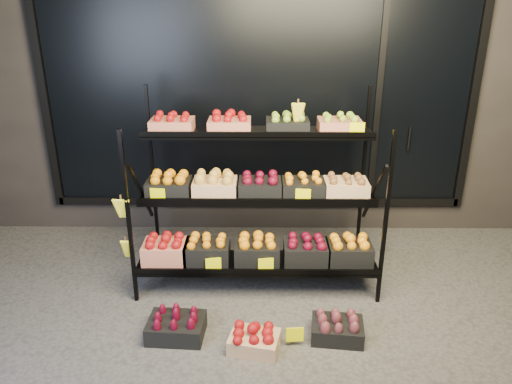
{
  "coord_description": "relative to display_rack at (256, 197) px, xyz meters",
  "views": [
    {
      "loc": [
        0.03,
        -3.42,
        2.45
      ],
      "look_at": [
        -0.01,
        0.55,
        0.85
      ],
      "focal_mm": 35.0,
      "sensor_mm": 36.0,
      "label": 1
    }
  ],
  "objects": [
    {
      "name": "floor_crate_midright",
      "position": [
        -0.0,
        -1.04,
        -0.7
      ],
      "size": [
        0.4,
        0.33,
        0.19
      ],
      "rotation": [
        0.0,
        0.0,
        -0.21
      ],
      "color": "tan",
      "rests_on": "ground"
    },
    {
      "name": "building",
      "position": [
        0.01,
        1.99,
        0.96
      ],
      "size": [
        6.0,
        2.08,
        3.5
      ],
      "color": "#2D2826",
      "rests_on": "ground"
    },
    {
      "name": "floor_crate_right",
      "position": [
        0.62,
        -0.9,
        -0.69
      ],
      "size": [
        0.42,
        0.33,
        0.2
      ],
      "rotation": [
        0.0,
        0.0,
        -0.11
      ],
      "color": "black",
      "rests_on": "ground"
    },
    {
      "name": "tag_floor_b",
      "position": [
        0.29,
        -1.0,
        -0.73
      ],
      "size": [
        0.13,
        0.01,
        0.12
      ],
      "primitive_type": "cube",
      "color": "#EEEC00",
      "rests_on": "ground"
    },
    {
      "name": "floor_crate_midleft",
      "position": [
        -0.6,
        -0.89,
        -0.69
      ],
      "size": [
        0.44,
        0.34,
        0.21
      ],
      "rotation": [
        0.0,
        0.0,
        -0.06
      ],
      "color": "black",
      "rests_on": "ground"
    },
    {
      "name": "ground",
      "position": [
        0.01,
        -0.6,
        -0.79
      ],
      "size": [
        24.0,
        24.0,
        0.0
      ],
      "primitive_type": "plane",
      "color": "#514F4C",
      "rests_on": "ground"
    },
    {
      "name": "display_rack",
      "position": [
        0.0,
        0.0,
        0.0
      ],
      "size": [
        2.18,
        1.02,
        1.68
      ],
      "color": "black",
      "rests_on": "ground"
    }
  ]
}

